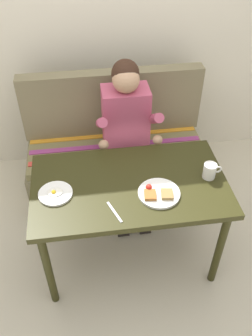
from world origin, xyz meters
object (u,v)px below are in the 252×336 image
(couch, at_px, (116,155))
(fork, at_px, (114,212))
(table, at_px, (129,192))
(plate_breakfast, at_px, (159,193))
(plate_eggs, at_px, (55,193))
(person, at_px, (127,126))
(coffee_mug, at_px, (210,171))

(couch, bearing_deg, fork, -96.87)
(table, bearing_deg, plate_breakfast, -38.51)
(couch, bearing_deg, plate_eggs, -119.24)
(plate_eggs, height_order, fork, plate_eggs)
(plate_breakfast, bearing_deg, plate_eggs, 171.54)
(couch, xyz_separation_m, person, (0.07, -0.17, 0.41))
(person, relative_size, plate_breakfast, 4.86)
(person, bearing_deg, plate_breakfast, -83.08)
(coffee_mug, bearing_deg, person, 125.25)
(couch, bearing_deg, person, -68.26)
(plate_breakfast, distance_m, fork, 0.29)
(table, distance_m, person, 0.60)
(person, bearing_deg, couch, 111.74)
(person, distance_m, coffee_mug, 0.74)
(fork, bearing_deg, coffee_mug, -2.27)
(plate_breakfast, height_order, plate_eggs, plate_breakfast)
(plate_eggs, bearing_deg, person, 50.36)
(table, height_order, plate_breakfast, plate_breakfast)
(person, bearing_deg, fork, -103.07)
(couch, height_order, person, person)
(person, height_order, coffee_mug, person)
(table, distance_m, fork, 0.27)
(plate_eggs, distance_m, fork, 0.38)
(couch, xyz_separation_m, plate_eggs, (-0.45, -0.80, 0.41))
(table, relative_size, person, 0.99)
(coffee_mug, bearing_deg, couch, 122.53)
(coffee_mug, bearing_deg, plate_breakfast, -162.24)
(plate_eggs, bearing_deg, coffee_mug, 1.17)
(fork, bearing_deg, plate_eggs, 129.30)
(plate_eggs, relative_size, coffee_mug, 1.72)
(table, relative_size, plate_breakfast, 4.81)
(person, xyz_separation_m, coffee_mug, (0.43, -0.60, 0.04))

